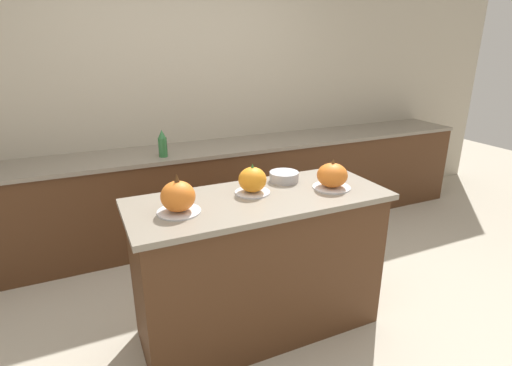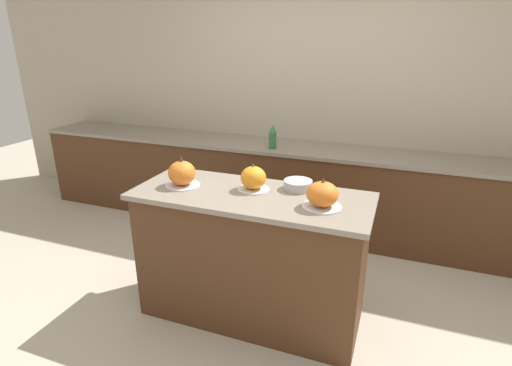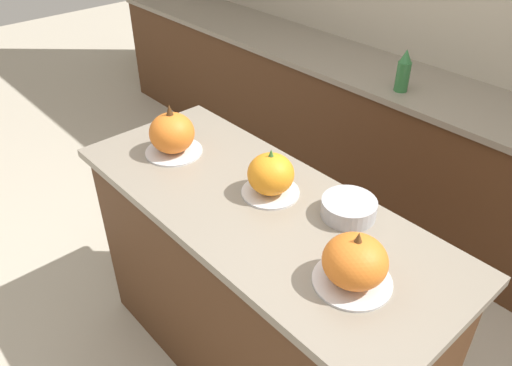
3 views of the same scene
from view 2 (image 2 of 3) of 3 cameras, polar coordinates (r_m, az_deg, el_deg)
ground_plane at (r=3.08m, az=-0.65°, el=-18.06°), size 12.00×12.00×0.00m
wall_back at (r=4.19m, az=8.40°, el=10.97°), size 8.00×0.06×2.50m
kitchen_island at (r=2.81m, az=-0.69°, el=-10.46°), size 1.57×0.64×0.94m
back_counter at (r=4.09m, az=6.81°, el=-0.91°), size 6.00×0.60×0.88m
pumpkin_cake_left at (r=2.76m, az=-10.55°, el=1.30°), size 0.24×0.24×0.22m
pumpkin_cake_center at (r=2.65m, az=-0.39°, el=0.64°), size 0.22×0.22×0.19m
pumpkin_cake_right at (r=2.41m, az=9.47°, el=-1.71°), size 0.24×0.24×0.19m
bottle_tall at (r=3.86m, az=2.38°, el=6.55°), size 0.07×0.07×0.23m
mixing_bowl at (r=2.68m, az=6.01°, el=-0.27°), size 0.19×0.19×0.06m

